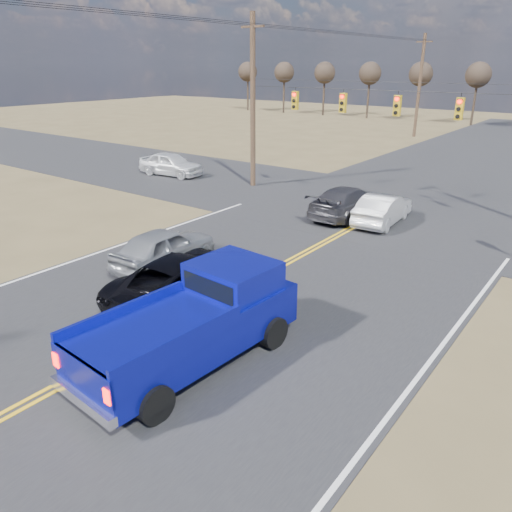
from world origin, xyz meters
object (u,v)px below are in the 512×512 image
Objects in this scene: silver_suv at (164,247)px; dgrey_car_queue at (348,202)px; pickup_truck at (196,322)px; black_suv at (188,278)px; cross_car_west at (171,164)px; white_car_queue at (383,209)px.

dgrey_car_queue is (2.51, 10.16, -0.00)m from silver_suv.
black_suv is (-2.67, 2.42, -0.34)m from pickup_truck.
black_suv is (2.81, -1.61, 0.03)m from silver_suv.
silver_suv is 16.59m from cross_car_west.
black_suv is 1.23× the size of cross_car_west.
silver_suv is 1.01× the size of white_car_queue.
cross_car_west is (-17.23, 15.74, -0.34)m from pickup_truck.
white_car_queue is (4.41, 10.11, -0.03)m from silver_suv.
pickup_truck reaches higher than silver_suv.
pickup_truck is 1.44× the size of white_car_queue.
white_car_queue is at bearing -102.47° from cross_car_west.
cross_car_west is (-14.56, 13.32, -0.00)m from black_suv.
dgrey_car_queue is (-2.97, 14.19, -0.37)m from pickup_truck.
black_suv reaches higher than silver_suv.
pickup_truck is 1.42× the size of silver_suv.
silver_suv is at bearing 147.70° from pickup_truck.
silver_suv is 3.24m from black_suv.
pickup_truck is at bearing 104.23° from dgrey_car_queue.
dgrey_car_queue is (-0.30, 11.78, -0.03)m from black_suv.
pickup_truck reaches higher than dgrey_car_queue.
white_car_queue is 0.85× the size of dgrey_car_queue.
black_suv reaches higher than cross_car_west.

